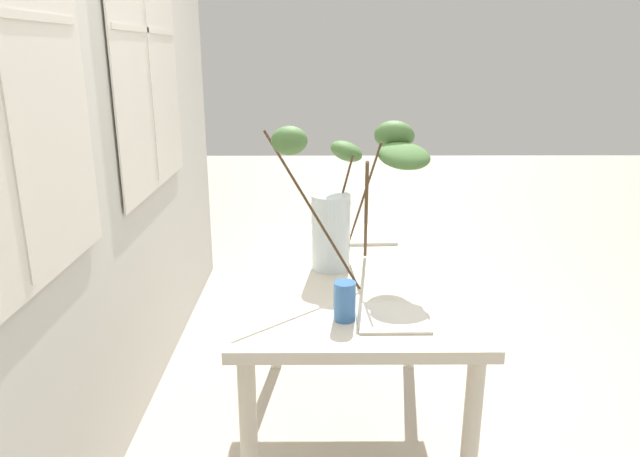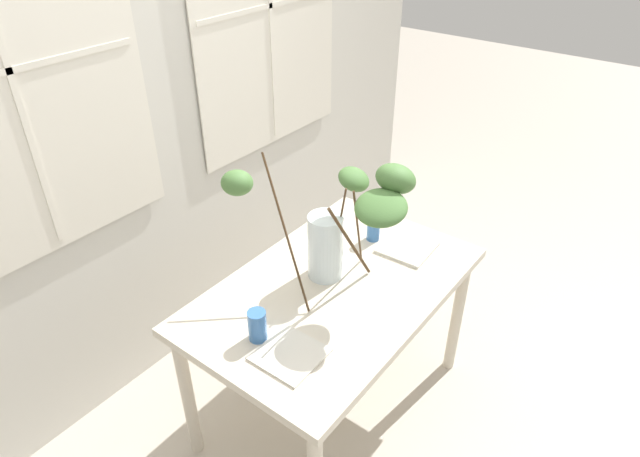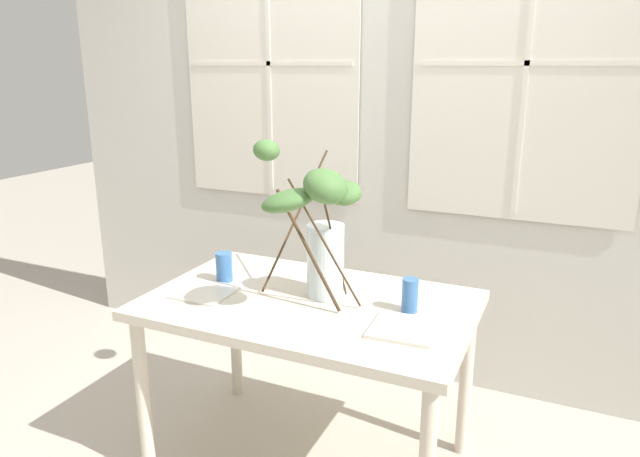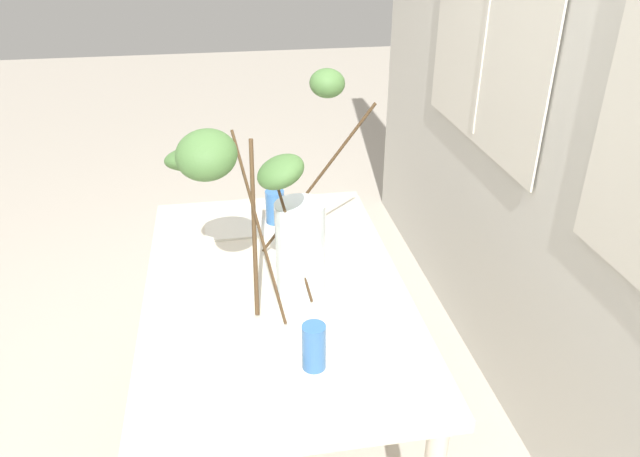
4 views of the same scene
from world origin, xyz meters
The scene contains 8 objects.
ground centered at (0.00, 0.00, 0.00)m, with size 14.00×14.00×0.00m, color #B7AD9E.
back_wall_with_windows centered at (0.00, 0.98, 1.34)m, with size 4.05×0.14×2.65m.
dining_table centered at (0.00, 0.00, 0.67)m, with size 1.29×0.81×0.76m.
vase_with_branches centered at (0.03, 0.00, 1.06)m, with size 0.65×0.63×0.61m.
drinking_glass_blue_left centered at (-0.43, 0.05, 0.82)m, with size 0.07×0.07×0.13m, color #386BAD.
drinking_glass_blue_right centered at (0.39, 0.06, 0.83)m, with size 0.06×0.06×0.13m, color #386BAD.
plate_square_left centered at (-0.42, -0.11, 0.76)m, with size 0.23×0.23×0.01m, color silver.
plate_square_right centered at (0.42, -0.11, 0.77)m, with size 0.23×0.23×0.01m, color silver.
Camera 4 is at (1.58, -0.12, 1.83)m, focal length 33.62 mm.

